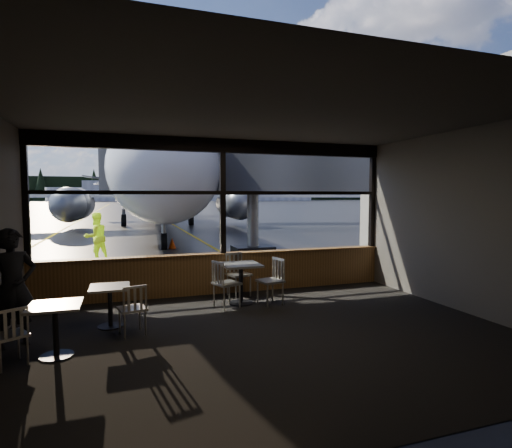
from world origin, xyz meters
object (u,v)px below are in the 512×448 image
chair_near_e (270,281)px  chair_near_n (239,275)px  ground_crew (96,237)px  cone_nose (172,243)px  chair_mid_s (132,309)px  chair_near_w (227,284)px  passenger (13,288)px  cafe_table_left (56,331)px  airliner (157,145)px  jet_bridge (280,191)px  cafe_table_mid (110,307)px  cafe_table_near (241,284)px  chair_left_s (9,336)px

chair_near_e → chair_near_n: bearing=12.5°
ground_crew → cone_nose: (2.84, 2.61, -0.61)m
chair_mid_s → chair_near_e: bearing=6.6°
chair_near_w → ground_crew: 7.45m
passenger → cafe_table_left: bearing=-73.0°
chair_near_e → chair_near_w: chair_near_e is taller
airliner → cafe_table_left: (-3.32, -23.93, -5.56)m
chair_near_n → chair_mid_s: (-2.30, -1.85, -0.06)m
chair_near_n → cone_nose: (-0.47, 8.70, -0.25)m
ground_crew → cone_nose: size_ratio=3.67×
airliner → chair_near_n: (0.00, -21.49, -5.45)m
cafe_table_left → chair_near_e: bearing=22.9°
chair_near_e → chair_near_w: 0.90m
jet_bridge → passenger: (-7.30, -7.71, -1.53)m
cafe_table_mid → cafe_table_left: 1.30m
chair_near_e → ground_crew: (-3.73, 6.95, 0.36)m
cafe_table_mid → passenger: size_ratio=0.40×
chair_mid_s → passenger: (-1.66, 0.05, 0.46)m
passenger → jet_bridge: bearing=18.3°
chair_near_w → chair_mid_s: 2.11m
chair_mid_s → cafe_table_near: bearing=16.2°
jet_bridge → cafe_table_near: 7.65m
chair_near_e → passenger: passenger is taller
jet_bridge → chair_left_s: 11.30m
cafe_table_near → chair_near_e: 0.61m
cafe_table_near → cafe_table_left: size_ratio=1.13×
chair_left_s → ground_crew: ground_crew is taller
chair_near_e → chair_mid_s: chair_near_e is taller
chair_mid_s → cone_nose: size_ratio=1.84×
cafe_table_mid → chair_near_n: chair_near_n is taller
chair_mid_s → passenger: bearing=165.0°
passenger → ground_crew: 7.92m
passenger → ground_crew: (0.65, 7.89, -0.04)m
chair_near_w → cone_nose: bearing=160.6°
airliner → cone_nose: bearing=-88.5°
cafe_table_mid → chair_near_w: 2.24m
cafe_table_mid → passenger: passenger is taller
chair_near_n → passenger: (-3.96, -1.81, 0.40)m
passenger → chair_near_e: bearing=-16.1°
cone_nose → ground_crew: bearing=-137.4°
cafe_table_mid → cafe_table_near: bearing=15.8°
cafe_table_left → chair_mid_s: size_ratio=0.88×
chair_near_n → cone_nose: bearing=-102.3°
chair_mid_s → chair_near_w: bearing=16.7°
chair_near_e → passenger: (-4.38, -0.94, 0.40)m
chair_left_s → chair_near_e: bearing=-8.9°
jet_bridge → ground_crew: (-6.65, 0.18, -1.57)m
chair_mid_s → jet_bridge: bearing=40.6°
cafe_table_near → chair_near_n: 0.64m
jet_bridge → chair_near_n: 7.05m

